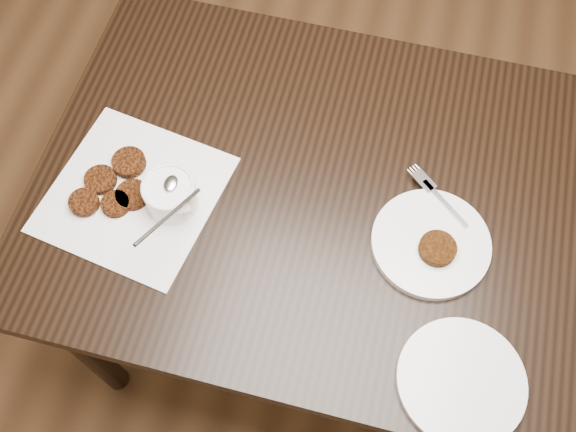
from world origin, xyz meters
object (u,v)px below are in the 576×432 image
object	(u,v)px
napkin	(134,194)
plate_with_patty	(432,241)
sauce_ramekin	(167,186)
table	(345,271)
plate_empty	(461,381)

from	to	relation	value
napkin	plate_with_patty	xyz separation A→B (m)	(0.57, 0.04, 0.01)
napkin	plate_with_patty	distance (m)	0.57
sauce_ramekin	table	bearing A→B (deg)	16.13
plate_with_patty	plate_empty	xyz separation A→B (m)	(0.09, -0.24, -0.01)
napkin	plate_empty	distance (m)	0.69
sauce_ramekin	plate_with_patty	bearing A→B (deg)	4.29
table	sauce_ramekin	world-z (taller)	sauce_ramekin
plate_with_patty	plate_empty	bearing A→B (deg)	-69.76
table	napkin	size ratio (longest dim) A/B	4.11
table	napkin	xyz separation A→B (m)	(-0.43, -0.10, 0.38)
plate_empty	table	bearing A→B (deg)	127.67
plate_with_patty	plate_empty	world-z (taller)	plate_with_patty
napkin	table	bearing A→B (deg)	13.10
napkin	sauce_ramekin	bearing A→B (deg)	-0.54
plate_empty	sauce_ramekin	bearing A→B (deg)	160.74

